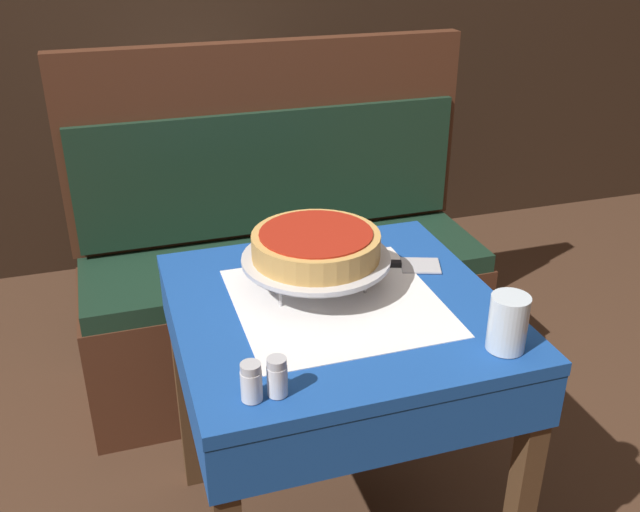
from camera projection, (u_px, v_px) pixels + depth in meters
dining_table_front at (336, 340)px, 1.62m from camera, size 0.71×0.71×0.72m
dining_table_rear at (216, 162)px, 2.81m from camera, size 0.59×0.59×0.72m
booth_bench at (284, 287)px, 2.42m from camera, size 1.32×0.45×1.13m
pizza_pan_stand at (316, 260)px, 1.60m from camera, size 0.34×0.34×0.08m
deep_dish_pizza at (316, 244)px, 1.59m from camera, size 0.29×0.29×0.06m
pizza_server at (388, 264)px, 1.73m from camera, size 0.27×0.14×0.01m
water_glass_near at (508, 323)px, 1.39m from camera, size 0.08×0.08×0.12m
salt_shaker at (251, 382)px, 1.25m from camera, size 0.04×0.04×0.07m
pepper_shaker at (277, 377)px, 1.26m from camera, size 0.04×0.04×0.08m
condiment_caddy at (204, 119)px, 2.76m from camera, size 0.12×0.12×0.15m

